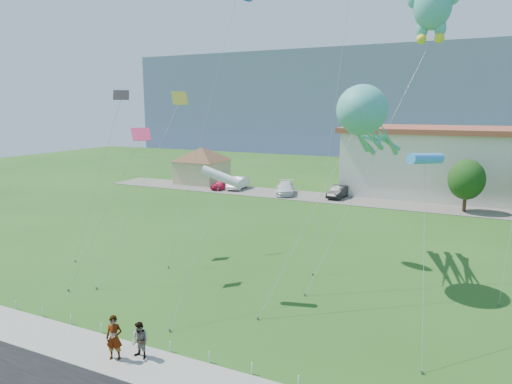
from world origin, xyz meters
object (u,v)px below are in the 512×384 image
Objects in this scene: pedestrian_right at (140,341)px; octopus_kite at (366,122)px; parked_car_white at (285,188)px; teddy_bear_kite at (433,0)px; parked_car_silver at (238,183)px; parked_car_black at (338,192)px; pavilion at (202,162)px; pedestrian_left at (114,338)px; parked_car_red at (222,184)px.

octopus_kite is (6.12, 14.16, 8.83)m from pedestrian_right.
teddy_bear_kite is (17.47, -19.21, 16.41)m from parked_car_white.
teddy_bear_kite reaches higher than parked_car_silver.
parked_car_silver is 13.45m from parked_car_black.
pavilion reaches higher than parked_car_black.
pavilion is at bearing 157.25° from parked_car_silver.
pavilion is 46.17m from pedestrian_left.
parked_car_red is at bearing 161.72° from parked_car_white.
teddy_bear_kite reaches higher than octopus_kite.
teddy_bear_kite is (24.45, -20.08, 16.39)m from parked_car_silver.
pavilion is 39.24m from octopus_kite.
pavilion is 4.77× the size of pedestrian_left.
parked_car_red is (-17.25, 37.15, -0.20)m from pedestrian_right.
parked_car_black is at bearing -6.78° from pavilion.
pedestrian_right reaches higher than parked_car_red.
parked_car_black is at bearing 118.96° from teddy_bear_kite.
parked_car_red is 2.15m from parked_car_silver.
parked_car_black is 0.30× the size of octopus_kite.
parked_car_white is at bearing 3.72° from parked_car_red.
pedestrian_left is 0.44× the size of parked_car_black.
parked_car_red is 15.36m from parked_car_black.
octopus_kite is at bearing -77.25° from parked_car_white.
octopus_kite is 8.97m from teddy_bear_kite.
parked_car_black is (6.46, 0.67, -0.04)m from parked_car_white.
parked_car_silver is at bearing 119.41° from pedestrian_right.
parked_car_black is at bearing -5.72° from parked_car_silver.
parked_car_silver is at bearing 140.61° from teddy_bear_kite.
teddy_bear_kite is (2.98, 3.94, 7.49)m from octopus_kite.
parked_car_silver is 0.24× the size of teddy_bear_kite.
octopus_kite reaches higher than parked_car_silver.
teddy_bear_kite is (9.09, 18.10, 16.32)m from pedestrian_right.
parked_car_white is 0.27× the size of teddy_bear_kite.
teddy_bear_kite is (31.36, -22.31, 14.20)m from pavilion.
pedestrian_left is 1.20× the size of pedestrian_right.
parked_car_red is 0.86× the size of parked_car_black.
pedestrian_left is 41.28m from parked_car_silver.
parked_car_black is (15.34, 0.83, 0.08)m from parked_car_red.
pavilion reaches higher than pedestrian_left.
octopus_kite is (21.48, -24.02, 8.90)m from parked_car_silver.
pavilion is at bearing 148.16° from parked_car_white.
octopus_kite reaches higher than pavilion.
parked_car_black is 26.69m from octopus_kite.
parked_car_white is at bearing 132.27° from teddy_bear_kite.
parked_car_white is (-8.37, 37.31, -0.09)m from pedestrian_right.
teddy_bear_kite is (26.34, -19.06, 16.52)m from parked_car_red.
parked_car_silver is 35.63m from teddy_bear_kite.
parked_car_red is at bearing -32.89° from pavilion.
pedestrian_right reaches higher than parked_car_white.
octopus_kite reaches higher than pedestrian_left.
teddy_bear_kite is at bearing 40.26° from pedestrian_left.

